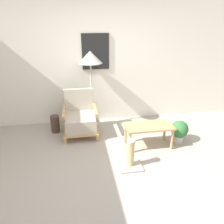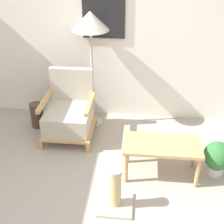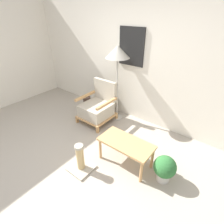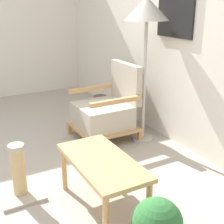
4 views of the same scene
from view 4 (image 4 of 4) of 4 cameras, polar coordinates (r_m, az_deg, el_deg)
wall_back at (r=3.45m, az=13.13°, el=15.67°), size 8.00×0.09×2.70m
armchair at (r=3.69m, az=-1.05°, el=0.27°), size 0.66×0.69×0.88m
floor_lamp at (r=3.44m, az=6.36°, el=17.13°), size 0.47×0.47×1.60m
coffee_table at (r=2.42m, az=-1.82°, el=-9.91°), size 0.85×0.42×0.43m
vase at (r=4.26m, az=-2.12°, el=0.68°), size 0.18×0.18×0.36m
scratching_post at (r=2.76m, az=-16.57°, el=-11.62°), size 0.36×0.36×0.48m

